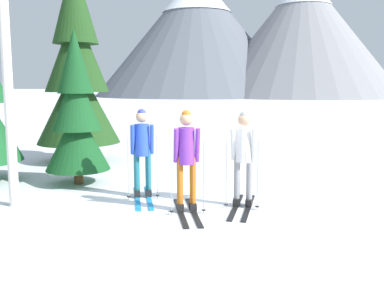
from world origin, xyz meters
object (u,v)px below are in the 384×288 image
at_px(skier_in_purple, 186,156).
at_px(birch_tree_tall, 7,66).
at_px(skier_in_blue, 142,150).
at_px(skier_in_white, 244,153).
at_px(pine_tree_far, 76,114).
at_px(pine_tree_mid, 77,71).

distance_m(skier_in_purple, birch_tree_tall, 3.46).
distance_m(skier_in_blue, skier_in_white, 1.96).
xyz_separation_m(skier_in_purple, pine_tree_far, (-2.61, 1.77, 0.57)).
relative_size(skier_in_purple, skier_in_white, 1.02).
bearing_deg(pine_tree_mid, skier_in_white, -41.38).
xyz_separation_m(skier_in_blue, skier_in_purple, (0.96, -0.85, 0.03)).
relative_size(pine_tree_far, birch_tree_tall, 0.69).
bearing_deg(skier_in_blue, birch_tree_tall, -157.99).
distance_m(skier_in_blue, pine_tree_far, 1.97).
xyz_separation_m(skier_in_purple, pine_tree_mid, (-3.64, 4.50, 1.57)).
bearing_deg(skier_in_white, birch_tree_tall, -173.57).
bearing_deg(skier_in_purple, birch_tree_tall, -179.75).
height_order(skier_in_white, pine_tree_mid, pine_tree_mid).
bearing_deg(birch_tree_tall, skier_in_blue, 22.01).
distance_m(pine_tree_far, birch_tree_tall, 2.08).
xyz_separation_m(skier_in_purple, skier_in_white, (0.96, 0.44, 0.00)).
relative_size(skier_in_purple, pine_tree_far, 0.52).
height_order(skier_in_white, pine_tree_far, pine_tree_far).
height_order(skier_in_purple, pine_tree_far, pine_tree_far).
xyz_separation_m(pine_tree_mid, birch_tree_tall, (0.53, -4.51, -0.06)).
relative_size(skier_in_white, pine_tree_mid, 0.31).
bearing_deg(pine_tree_mid, skier_in_purple, -50.99).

